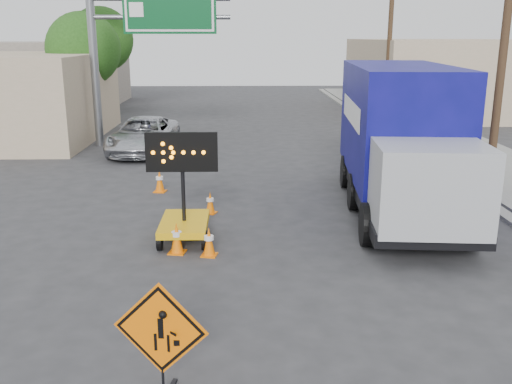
{
  "coord_description": "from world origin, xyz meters",
  "views": [
    {
      "loc": [
        0.0,
        -7.77,
        4.82
      ],
      "look_at": [
        0.26,
        3.3,
        1.78
      ],
      "focal_mm": 40.0,
      "sensor_mm": 36.0,
      "label": 1
    }
  ],
  "objects_px": {
    "arrow_board": "(184,216)",
    "pickup_truck": "(144,135)",
    "construction_sign": "(161,340)",
    "box_truck": "(400,147)"
  },
  "relations": [
    {
      "from": "arrow_board",
      "to": "pickup_truck",
      "type": "distance_m",
      "value": 11.34
    },
    {
      "from": "pickup_truck",
      "to": "construction_sign",
      "type": "bearing_deg",
      "value": -77.36
    },
    {
      "from": "pickup_truck",
      "to": "box_truck",
      "type": "distance_m",
      "value": 12.25
    },
    {
      "from": "pickup_truck",
      "to": "arrow_board",
      "type": "bearing_deg",
      "value": -73.3
    },
    {
      "from": "pickup_truck",
      "to": "box_truck",
      "type": "relative_size",
      "value": 0.61
    },
    {
      "from": "pickup_truck",
      "to": "box_truck",
      "type": "bearing_deg",
      "value": -42.8
    },
    {
      "from": "construction_sign",
      "to": "pickup_truck",
      "type": "xyz_separation_m",
      "value": [
        -3.12,
        17.35,
        -0.19
      ]
    },
    {
      "from": "arrow_board",
      "to": "box_truck",
      "type": "height_order",
      "value": "box_truck"
    },
    {
      "from": "arrow_board",
      "to": "box_truck",
      "type": "bearing_deg",
      "value": 21.68
    },
    {
      "from": "arrow_board",
      "to": "pickup_truck",
      "type": "bearing_deg",
      "value": 104.1
    }
  ]
}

